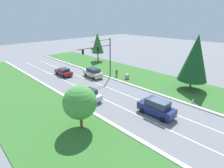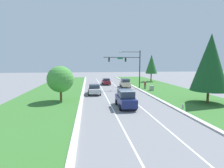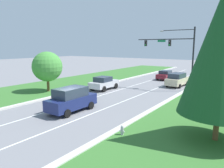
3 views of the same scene
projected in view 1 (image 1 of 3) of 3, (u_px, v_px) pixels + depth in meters
The scene contains 18 objects.
ground_plane at pixel (157, 115), 22.34m from camera, with size 160.00×160.00×0.00m, color slate.
curb_strip_right at pixel (178, 101), 26.00m from camera, with size 0.50×90.00×0.15m.
curb_strip_left at pixel (129, 134), 18.63m from camera, with size 0.50×90.00×0.15m.
grass_verge_right at pixel (192, 91), 29.44m from camera, with size 10.00×90.00×0.08m.
grass_verge_left at pixel (89, 160), 15.22m from camera, with size 10.00×90.00×0.08m.
lane_stripe_inner_left at pixel (149, 120), 21.17m from camera, with size 0.14×81.00×0.01m.
lane_stripe_inner_right at pixel (165, 110), 23.52m from camera, with size 0.14×81.00×0.01m.
traffic_signal_mast at pixel (102, 53), 33.11m from camera, with size 7.76×0.41×8.00m.
burgundy_sedan at pixel (64, 72), 37.21m from camera, with size 2.01×4.65×1.55m.
champagne_suv at pixel (93, 73), 35.99m from camera, with size 2.25×4.67×1.89m.
silver_sedan at pixel (88, 95), 26.09m from camera, with size 2.19×4.42×1.72m.
navy_suv at pixel (157, 107), 21.98m from camera, with size 2.07×4.74×2.14m.
utility_cabinet at pixel (127, 77), 35.01m from camera, with size 0.70×0.60×1.03m.
pedestrian at pixel (117, 73), 36.10m from camera, with size 0.44×0.35×1.69m.
fire_hydrant at pixel (193, 102), 25.12m from camera, with size 0.34×0.20×0.70m.
conifer_near_right_tree at pixel (195, 58), 28.25m from camera, with size 4.71×4.71×9.27m.
oak_near_left_tree at pixel (80, 103), 18.67m from camera, with size 3.69×3.69×5.02m.
conifer_far_right_tree at pixel (98, 43), 47.63m from camera, with size 3.35×3.35×7.74m.
Camera 1 is at (-17.73, -9.83, 11.74)m, focal length 28.00 mm.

